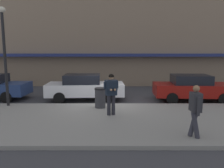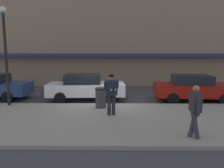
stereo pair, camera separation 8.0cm
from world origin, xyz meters
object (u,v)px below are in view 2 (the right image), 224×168
Objects in this scene: parked_sedan_far at (194,88)px; man_texting_on_phone at (111,90)px; parked_sedan_mid at (86,87)px; street_lamp_post at (5,46)px; pedestrian_with_bag at (195,108)px; trash_bin at (101,98)px.

man_texting_on_phone is (-4.75, -3.34, 0.46)m from parked_sedan_far.
street_lamp_post is (-3.70, -1.91, 2.35)m from parked_sedan_mid.
man_texting_on_phone reaches higher than pedestrian_with_bag.
trash_bin is at bearing -4.64° from street_lamp_post.
trash_bin is (-0.54, 1.29, -0.62)m from man_texting_on_phone.
pedestrian_with_bag reaches higher than parked_sedan_far.
parked_sedan_mid is at bearing 27.34° from street_lamp_post.
street_lamp_post is at bearing 175.36° from trash_bin.
man_texting_on_phone is 1.06× the size of pedestrian_with_bag.
parked_sedan_far is 6.19m from pedestrian_with_bag.
man_texting_on_phone is at bearing -67.14° from trash_bin.
pedestrian_with_bag is (-2.07, -5.82, 0.32)m from parked_sedan_far.
pedestrian_with_bag is (4.26, -6.07, 0.32)m from parked_sedan_mid.
parked_sedan_mid is 2.53m from trash_bin.
parked_sedan_mid is 7.42m from pedestrian_with_bag.
trash_bin is at bearing -158.84° from parked_sedan_far.
man_texting_on_phone is (1.58, -3.59, 0.46)m from parked_sedan_mid.
street_lamp_post is 5.37m from trash_bin.
pedestrian_with_bag is 4.98m from trash_bin.
trash_bin is (1.04, -2.30, -0.16)m from parked_sedan_mid.
parked_sedan_far is 4.68× the size of trash_bin.
man_texting_on_phone is 1.84× the size of trash_bin.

